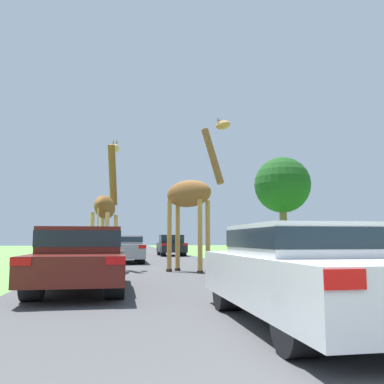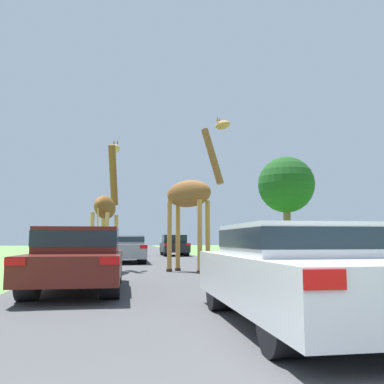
# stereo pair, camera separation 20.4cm
# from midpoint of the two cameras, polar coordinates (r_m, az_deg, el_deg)

# --- Properties ---
(road) EXTENTS (7.36, 120.00, 0.00)m
(road) POSITION_cam_midpoint_polar(r_m,az_deg,el_deg) (30.88, -6.85, -8.73)
(road) COLOR #424244
(road) RESTS_ON ground
(giraffe_near_road) EXTENTS (2.16, 2.17, 5.28)m
(giraffe_near_road) POSITION_cam_midpoint_polar(r_m,az_deg,el_deg) (14.21, 0.30, -0.75)
(giraffe_near_road) COLOR #B77F3D
(giraffe_near_road) RESTS_ON ground
(giraffe_companion) EXTENTS (0.94, 2.89, 4.98)m
(giraffe_companion) POSITION_cam_midpoint_polar(r_m,az_deg,el_deg) (14.56, -11.51, -1.91)
(giraffe_companion) COLOR tan
(giraffe_companion) RESTS_ON ground
(car_lead_maroon) EXTENTS (1.90, 4.40, 1.31)m
(car_lead_maroon) POSITION_cam_midpoint_polar(r_m,az_deg,el_deg) (5.64, 15.99, -10.55)
(car_lead_maroon) COLOR silver
(car_lead_maroon) RESTS_ON ground
(car_queue_right) EXTENTS (1.84, 4.58, 1.37)m
(car_queue_right) POSITION_cam_midpoint_polar(r_m,az_deg,el_deg) (9.36, -14.97, -8.71)
(car_queue_right) COLOR #561914
(car_queue_right) RESTS_ON ground
(car_queue_left) EXTENTS (1.86, 4.62, 1.31)m
(car_queue_left) POSITION_cam_midpoint_polar(r_m,az_deg,el_deg) (20.57, -8.91, -7.78)
(car_queue_left) COLOR gray
(car_queue_left) RESTS_ON ground
(car_far_ahead) EXTENTS (1.72, 4.55, 1.25)m
(car_far_ahead) POSITION_cam_midpoint_polar(r_m,az_deg,el_deg) (32.49, -11.64, -7.33)
(car_far_ahead) COLOR navy
(car_far_ahead) RESTS_ON ground
(car_verge_right) EXTENTS (1.74, 3.95, 1.45)m
(car_verge_right) POSITION_cam_midpoint_polar(r_m,az_deg,el_deg) (28.89, -2.31, -7.40)
(car_verge_right) COLOR black
(car_verge_right) RESTS_ON ground
(tree_centre_back) EXTENTS (4.94, 4.94, 8.41)m
(tree_centre_back) POSITION_cam_midpoint_polar(r_m,az_deg,el_deg) (36.74, 13.23, 0.92)
(tree_centre_back) COLOR brown
(tree_centre_back) RESTS_ON ground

